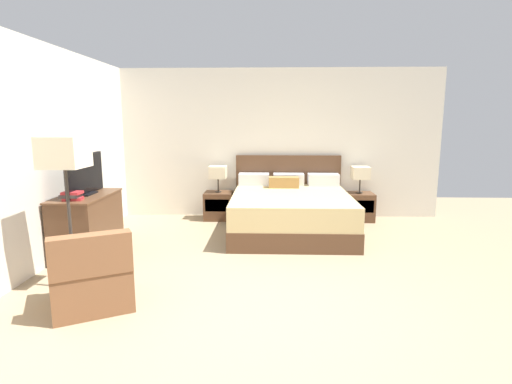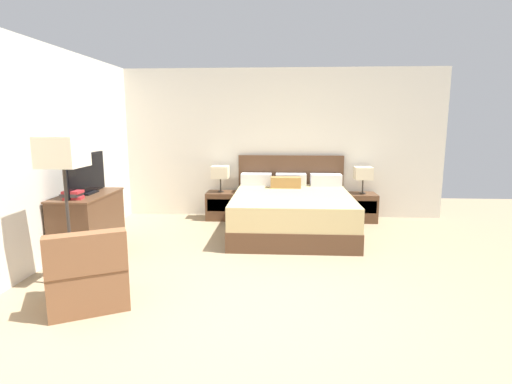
% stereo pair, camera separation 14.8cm
% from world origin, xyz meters
% --- Properties ---
extents(ground_plane, '(11.56, 11.56, 0.00)m').
position_xyz_m(ground_plane, '(0.00, 0.00, 0.00)').
color(ground_plane, '#998466').
extents(wall_back, '(6.28, 0.06, 2.64)m').
position_xyz_m(wall_back, '(0.00, 3.88, 1.32)').
color(wall_back, silver).
rests_on(wall_back, ground).
extents(wall_left, '(0.06, 5.65, 2.64)m').
position_xyz_m(wall_left, '(-2.57, 1.63, 1.32)').
color(wall_left, silver).
rests_on(wall_left, ground).
extents(bed, '(1.87, 2.14, 1.12)m').
position_xyz_m(bed, '(0.45, 2.80, 0.33)').
color(bed, brown).
rests_on(bed, ground).
extents(nightstand_left, '(0.49, 0.45, 0.49)m').
position_xyz_m(nightstand_left, '(-0.79, 3.57, 0.24)').
color(nightstand_left, brown).
rests_on(nightstand_left, ground).
extents(nightstand_right, '(0.49, 0.45, 0.49)m').
position_xyz_m(nightstand_right, '(1.69, 3.57, 0.24)').
color(nightstand_right, brown).
rests_on(nightstand_right, ground).
extents(table_lamp_left, '(0.29, 0.29, 0.46)m').
position_xyz_m(table_lamp_left, '(-0.79, 3.57, 0.84)').
color(table_lamp_left, '#332D28').
rests_on(table_lamp_left, nightstand_left).
extents(table_lamp_right, '(0.29, 0.29, 0.46)m').
position_xyz_m(table_lamp_right, '(1.69, 3.57, 0.84)').
color(table_lamp_right, '#332D28').
rests_on(table_lamp_right, nightstand_right).
extents(dresser, '(0.55, 1.10, 0.79)m').
position_xyz_m(dresser, '(-2.24, 1.60, 0.41)').
color(dresser, brown).
rests_on(dresser, ground).
extents(tv, '(0.18, 0.97, 0.52)m').
position_xyz_m(tv, '(-2.24, 1.63, 1.04)').
color(tv, black).
rests_on(tv, dresser).
extents(book_red_cover, '(0.23, 0.18, 0.04)m').
position_xyz_m(book_red_cover, '(-2.22, 1.25, 0.81)').
color(book_red_cover, '#B7282D').
rests_on(book_red_cover, dresser).
extents(book_blue_cover, '(0.22, 0.19, 0.04)m').
position_xyz_m(book_blue_cover, '(-2.25, 1.25, 0.85)').
color(book_blue_cover, '#383333').
rests_on(book_blue_cover, book_red_cover).
extents(book_small_top, '(0.21, 0.17, 0.03)m').
position_xyz_m(book_small_top, '(-2.23, 1.25, 0.88)').
color(book_small_top, '#B7282D').
rests_on(book_small_top, book_blue_cover).
extents(armchair_by_window, '(0.92, 0.93, 0.76)m').
position_xyz_m(armchair_by_window, '(-1.53, 0.12, 0.28)').
color(armchair_by_window, brown).
rests_on(armchair_by_window, ground).
extents(floor_lamp, '(0.39, 0.39, 1.57)m').
position_xyz_m(floor_lamp, '(-1.91, 0.53, 1.35)').
color(floor_lamp, '#332D28').
rests_on(floor_lamp, ground).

